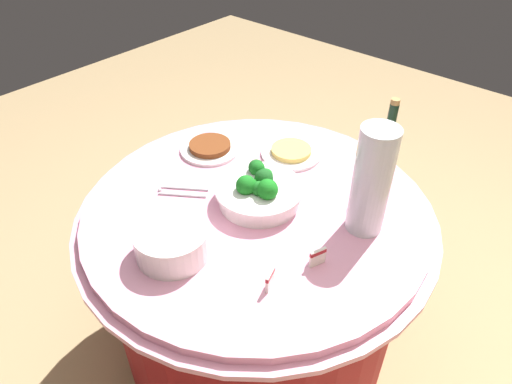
{
  "coord_description": "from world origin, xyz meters",
  "views": [
    {
      "loc": [
        0.86,
        0.75,
        1.69
      ],
      "look_at": [
        0.0,
        0.0,
        0.79
      ],
      "focal_mm": 32.59,
      "sensor_mm": 36.0,
      "label": 1
    }
  ],
  "objects_px": {
    "plate_stack": "(172,242)",
    "label_placard_front": "(318,256)",
    "serving_tongs": "(181,191)",
    "food_plate_noodles": "(291,152)",
    "food_plate_stir_fry": "(210,148)",
    "broccoli_bowl": "(258,191)",
    "wine_bottle": "(384,159)",
    "decorative_fruit_vase": "(371,186)",
    "label_placard_mid": "(270,279)"
  },
  "relations": [
    {
      "from": "food_plate_noodles",
      "to": "food_plate_stir_fry",
      "type": "relative_size",
      "value": 1.0
    },
    {
      "from": "label_placard_mid",
      "to": "food_plate_noodles",
      "type": "bearing_deg",
      "value": -147.34
    },
    {
      "from": "food_plate_noodles",
      "to": "decorative_fruit_vase",
      "type": "bearing_deg",
      "value": 68.01
    },
    {
      "from": "wine_bottle",
      "to": "label_placard_mid",
      "type": "distance_m",
      "value": 0.56
    },
    {
      "from": "serving_tongs",
      "to": "food_plate_noodles",
      "type": "height_order",
      "value": "food_plate_noodles"
    },
    {
      "from": "label_placard_front",
      "to": "plate_stack",
      "type": "bearing_deg",
      "value": -54.86
    },
    {
      "from": "plate_stack",
      "to": "wine_bottle",
      "type": "xyz_separation_m",
      "value": [
        -0.63,
        0.29,
        0.08
      ]
    },
    {
      "from": "broccoli_bowl",
      "to": "food_plate_stir_fry",
      "type": "height_order",
      "value": "broccoli_bowl"
    },
    {
      "from": "food_plate_noodles",
      "to": "label_placard_front",
      "type": "relative_size",
      "value": 4.0
    },
    {
      "from": "broccoli_bowl",
      "to": "plate_stack",
      "type": "bearing_deg",
      "value": -4.94
    },
    {
      "from": "food_plate_noodles",
      "to": "food_plate_stir_fry",
      "type": "distance_m",
      "value": 0.3
    },
    {
      "from": "label_placard_front",
      "to": "serving_tongs",
      "type": "bearing_deg",
      "value": -86.5
    },
    {
      "from": "plate_stack",
      "to": "food_plate_noodles",
      "type": "distance_m",
      "value": 0.62
    },
    {
      "from": "broccoli_bowl",
      "to": "food_plate_stir_fry",
      "type": "xyz_separation_m",
      "value": [
        -0.11,
        -0.33,
        -0.03
      ]
    },
    {
      "from": "plate_stack",
      "to": "label_placard_mid",
      "type": "relative_size",
      "value": 3.82
    },
    {
      "from": "decorative_fruit_vase",
      "to": "serving_tongs",
      "type": "height_order",
      "value": "decorative_fruit_vase"
    },
    {
      "from": "plate_stack",
      "to": "decorative_fruit_vase",
      "type": "bearing_deg",
      "value": 142.59
    },
    {
      "from": "serving_tongs",
      "to": "label_placard_front",
      "type": "bearing_deg",
      "value": 93.5
    },
    {
      "from": "decorative_fruit_vase",
      "to": "food_plate_noodles",
      "type": "xyz_separation_m",
      "value": [
        -0.16,
        -0.4,
        -0.14
      ]
    },
    {
      "from": "wine_bottle",
      "to": "serving_tongs",
      "type": "relative_size",
      "value": 2.15
    },
    {
      "from": "serving_tongs",
      "to": "food_plate_noodles",
      "type": "xyz_separation_m",
      "value": [
        -0.41,
        0.14,
        0.01
      ]
    },
    {
      "from": "label_placard_mid",
      "to": "decorative_fruit_vase",
      "type": "bearing_deg",
      "value": 170.24
    },
    {
      "from": "wine_bottle",
      "to": "label_placard_front",
      "type": "relative_size",
      "value": 6.11
    },
    {
      "from": "label_placard_mid",
      "to": "wine_bottle",
      "type": "bearing_deg",
      "value": 179.18
    },
    {
      "from": "food_plate_stir_fry",
      "to": "broccoli_bowl",
      "type": "bearing_deg",
      "value": 72.06
    },
    {
      "from": "plate_stack",
      "to": "decorative_fruit_vase",
      "type": "height_order",
      "value": "decorative_fruit_vase"
    },
    {
      "from": "broccoli_bowl",
      "to": "food_plate_noodles",
      "type": "xyz_separation_m",
      "value": [
        -0.28,
        -0.08,
        -0.03
      ]
    },
    {
      "from": "serving_tongs",
      "to": "wine_bottle",
      "type": "bearing_deg",
      "value": 131.87
    },
    {
      "from": "wine_bottle",
      "to": "food_plate_stir_fry",
      "type": "height_order",
      "value": "wine_bottle"
    },
    {
      "from": "wine_bottle",
      "to": "label_placard_front",
      "type": "bearing_deg",
      "value": 5.61
    },
    {
      "from": "plate_stack",
      "to": "decorative_fruit_vase",
      "type": "distance_m",
      "value": 0.58
    },
    {
      "from": "label_placard_mid",
      "to": "broccoli_bowl",
      "type": "bearing_deg",
      "value": -134.18
    },
    {
      "from": "wine_bottle",
      "to": "food_plate_stir_fry",
      "type": "distance_m",
      "value": 0.63
    },
    {
      "from": "food_plate_noodles",
      "to": "serving_tongs",
      "type": "bearing_deg",
      "value": -18.43
    },
    {
      "from": "broccoli_bowl",
      "to": "label_placard_front",
      "type": "relative_size",
      "value": 5.09
    },
    {
      "from": "serving_tongs",
      "to": "food_plate_stir_fry",
      "type": "bearing_deg",
      "value": -155.62
    },
    {
      "from": "wine_bottle",
      "to": "label_placard_mid",
      "type": "relative_size",
      "value": 6.11
    },
    {
      "from": "serving_tongs",
      "to": "label_placard_front",
      "type": "relative_size",
      "value": 2.85
    },
    {
      "from": "serving_tongs",
      "to": "label_placard_mid",
      "type": "relative_size",
      "value": 2.85
    },
    {
      "from": "decorative_fruit_vase",
      "to": "label_placard_front",
      "type": "xyz_separation_m",
      "value": [
        0.22,
        -0.02,
        -0.12
      ]
    },
    {
      "from": "label_placard_front",
      "to": "broccoli_bowl",
      "type": "bearing_deg",
      "value": -108.51
    },
    {
      "from": "wine_bottle",
      "to": "decorative_fruit_vase",
      "type": "xyz_separation_m",
      "value": [
        0.18,
        0.06,
        0.02
      ]
    },
    {
      "from": "serving_tongs",
      "to": "food_plate_noodles",
      "type": "bearing_deg",
      "value": 161.57
    },
    {
      "from": "label_placard_front",
      "to": "label_placard_mid",
      "type": "distance_m",
      "value": 0.15
    },
    {
      "from": "label_placard_front",
      "to": "label_placard_mid",
      "type": "bearing_deg",
      "value": -17.96
    },
    {
      "from": "plate_stack",
      "to": "label_placard_front",
      "type": "relative_size",
      "value": 3.82
    },
    {
      "from": "plate_stack",
      "to": "label_placard_mid",
      "type": "bearing_deg",
      "value": 106.99
    },
    {
      "from": "broccoli_bowl",
      "to": "label_placard_front",
      "type": "height_order",
      "value": "broccoli_bowl"
    },
    {
      "from": "broccoli_bowl",
      "to": "decorative_fruit_vase",
      "type": "height_order",
      "value": "decorative_fruit_vase"
    },
    {
      "from": "serving_tongs",
      "to": "label_placard_mid",
      "type": "bearing_deg",
      "value": 76.54
    }
  ]
}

